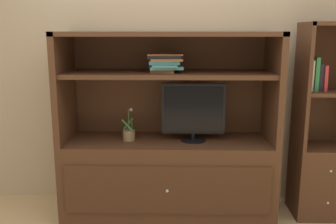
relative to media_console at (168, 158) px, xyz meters
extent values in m
cube|color=tan|center=(0.00, 0.34, 0.91)|extent=(6.00, 0.10, 2.80)
cube|color=#4C2D1C|center=(0.00, -0.01, -0.16)|extent=(1.76, 0.57, 0.65)
cube|color=#462A19|center=(0.00, -0.30, -0.16)|extent=(1.62, 0.02, 0.39)
sphere|color=silver|center=(0.00, -0.31, -0.16)|extent=(0.02, 0.02, 0.02)
cube|color=#4C2D1C|center=(-0.85, -0.01, 0.61)|extent=(0.05, 0.57, 0.89)
cube|color=#4C2D1C|center=(0.85, -0.01, 0.61)|extent=(0.05, 0.57, 0.89)
cube|color=#4C2D1C|center=(0.00, 0.27, 0.61)|extent=(1.76, 0.02, 0.89)
cube|color=#4C2D1C|center=(0.00, -0.01, 1.03)|extent=(1.76, 0.57, 0.04)
cube|color=#4C2D1C|center=(0.00, -0.01, 0.72)|extent=(1.66, 0.51, 0.04)
cylinder|color=black|center=(0.21, -0.02, 0.17)|extent=(0.21, 0.21, 0.01)
cylinder|color=black|center=(0.21, -0.02, 0.20)|extent=(0.03, 0.03, 0.05)
cube|color=black|center=(0.21, -0.02, 0.43)|extent=(0.52, 0.02, 0.42)
cube|color=black|center=(0.21, -0.03, 0.43)|extent=(0.48, 0.00, 0.38)
cylinder|color=#8C7251|center=(-0.33, -0.02, 0.21)|extent=(0.10, 0.10, 0.09)
cylinder|color=#3D6B33|center=(-0.33, -0.02, 0.34)|extent=(0.01, 0.01, 0.17)
cube|color=#2D7A38|center=(-0.30, -0.02, 0.30)|extent=(0.02, 0.13, 0.13)
cube|color=#2D7A38|center=(-0.34, 0.00, 0.30)|extent=(0.08, 0.03, 0.09)
cube|color=#2D7A38|center=(-0.34, -0.05, 0.30)|extent=(0.10, 0.05, 0.09)
sphere|color=#DB9EC6|center=(-0.31, -0.01, 0.42)|extent=(0.03, 0.03, 0.03)
cube|color=#A56638|center=(-0.04, -0.01, 0.75)|extent=(0.20, 0.26, 0.03)
cube|color=teal|center=(-0.02, 0.00, 0.77)|extent=(0.29, 0.35, 0.02)
cube|color=teal|center=(-0.03, -0.02, 0.79)|extent=(0.21, 0.34, 0.01)
cube|color=teal|center=(-0.03, -0.01, 0.81)|extent=(0.25, 0.28, 0.03)
cube|color=#A56638|center=(-0.01, -0.01, 0.84)|extent=(0.26, 0.28, 0.02)
cube|color=black|center=(-0.03, -0.01, 0.86)|extent=(0.26, 0.26, 0.02)
cube|color=#A56638|center=(-0.02, 0.01, 0.87)|extent=(0.29, 0.27, 0.01)
cube|color=#4C2D1C|center=(1.30, -0.01, -0.19)|extent=(0.47, 0.36, 0.61)
sphere|color=silver|center=(1.30, -0.19, -0.03)|extent=(0.02, 0.02, 0.02)
sphere|color=silver|center=(1.30, -0.19, -0.31)|extent=(0.02, 0.02, 0.02)
cube|color=#4C2D1C|center=(1.08, -0.01, 0.62)|extent=(0.03, 0.36, 1.01)
cube|color=#4C2D1C|center=(1.30, 0.17, 0.62)|extent=(0.47, 0.02, 1.01)
cube|color=#4C2D1C|center=(1.30, -0.01, 0.57)|extent=(0.41, 0.33, 0.03)
cube|color=#4C2D1C|center=(1.30, -0.01, 1.11)|extent=(0.47, 0.36, 0.03)
cube|color=silver|center=(1.14, -0.01, 0.71)|extent=(0.02, 0.14, 0.24)
cube|color=#338C4C|center=(1.17, -0.01, 0.72)|extent=(0.03, 0.16, 0.27)
cube|color=black|center=(1.21, -0.01, 0.70)|extent=(0.04, 0.12, 0.22)
cube|color=red|center=(1.25, -0.01, 0.69)|extent=(0.03, 0.14, 0.21)
camera|label=1|loc=(0.07, -3.02, 1.04)|focal=39.80mm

